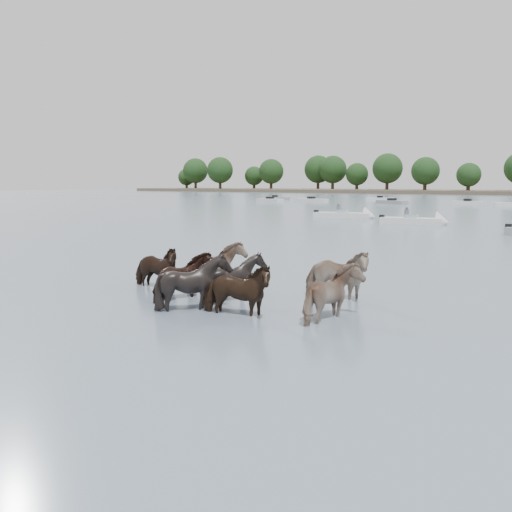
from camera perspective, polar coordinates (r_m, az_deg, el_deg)
The scene contains 6 objects.
ground at distance 14.26m, azimuth 4.26°, elevation -5.03°, with size 400.00×400.00×0.00m, color slate.
shoreline at distance 179.41m, azimuth 9.37°, elevation 6.67°, with size 160.00×30.00×1.00m, color #4C4233.
pony_herd at distance 14.51m, azimuth -2.16°, elevation -2.70°, with size 8.00×4.48×1.67m.
motorboat_a at distance 43.28m, azimuth 16.76°, elevation 3.46°, with size 5.26×2.26×1.92m.
motorboat_f at distance 49.46m, azimuth 9.78°, elevation 4.15°, with size 5.69×2.28×1.92m.
treeline at distance 180.63m, azimuth 8.55°, elevation 8.71°, with size 145.88×22.36×12.33m.
Camera 1 is at (7.04, -12.00, 3.11)m, focal length 38.66 mm.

